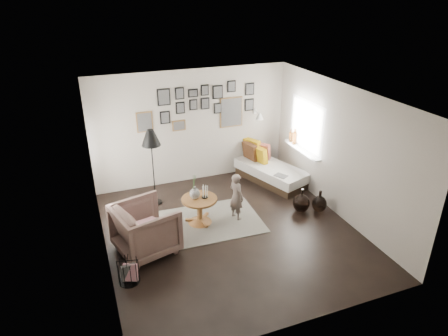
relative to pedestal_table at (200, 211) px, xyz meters
name	(u,v)px	position (x,y,z in m)	size (l,w,h in m)	color
ground	(231,232)	(0.45, -0.52, -0.25)	(4.80, 4.80, 0.00)	black
wall_back	(192,127)	(0.45, 1.88, 1.05)	(4.50, 4.50, 0.00)	#ADA598
wall_front	(304,246)	(0.45, -2.92, 1.05)	(4.50, 4.50, 0.00)	#ADA598
wall_left	(98,191)	(-1.80, -0.52, 1.05)	(4.80, 4.80, 0.00)	#ADA598
wall_right	(340,152)	(2.70, -0.52, 1.05)	(4.80, 4.80, 0.00)	#ADA598
ceiling	(232,96)	(0.45, -0.52, 2.35)	(4.80, 4.80, 0.00)	white
door_left	(95,174)	(-1.79, 0.68, 0.80)	(0.00, 2.14, 2.14)	white
window_right	(299,146)	(2.62, 0.82, 0.68)	(0.15, 1.32, 1.30)	white
gallery_wall	(204,107)	(0.73, 1.87, 1.49)	(2.74, 0.03, 1.08)	brown
wall_sconce	(259,116)	(2.00, 1.62, 1.21)	(0.18, 0.36, 0.16)	white
rug	(209,222)	(0.16, -0.05, -0.24)	(2.02, 1.41, 0.01)	#B8B3A1
pedestal_table	(200,211)	(0.00, 0.00, 0.00)	(0.68, 0.68, 0.54)	brown
vase	(195,192)	(-0.08, 0.02, 0.44)	(0.20, 0.20, 0.49)	black
candles	(205,192)	(0.11, 0.00, 0.41)	(0.12, 0.12, 0.25)	black
daybed	(270,170)	(2.10, 1.18, 0.02)	(1.31, 1.92, 0.87)	black
magazine_on_daybed	(281,176)	(2.05, 0.55, 0.16)	(0.20, 0.27, 0.01)	black
armchair	(146,229)	(-1.13, -0.52, 0.20)	(0.95, 0.97, 0.89)	brown
armchair_cushion	(147,225)	(-1.10, -0.47, 0.23)	(0.40, 0.40, 0.10)	beige
floor_lamp	(151,140)	(-0.64, 1.07, 1.17)	(0.38, 0.38, 1.65)	black
magazine_basket	(129,271)	(-1.55, -1.22, -0.05)	(0.38, 0.38, 0.40)	black
demijohn_large	(301,203)	(2.05, -0.35, -0.05)	(0.34, 0.34, 0.51)	black
demijohn_small	(319,204)	(2.40, -0.47, -0.07)	(0.30, 0.30, 0.47)	black
child	(236,197)	(0.72, -0.10, 0.24)	(0.35, 0.23, 0.97)	#6A5B54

